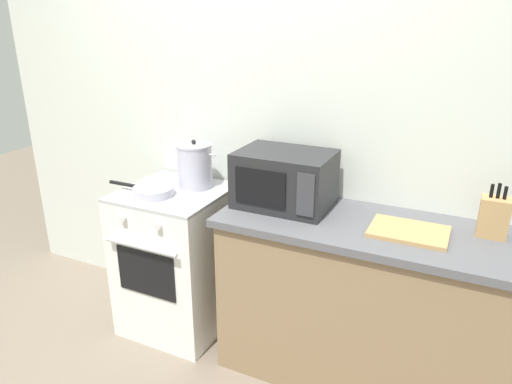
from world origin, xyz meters
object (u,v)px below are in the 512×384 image
at_px(stove, 177,259).
at_px(microwave, 285,179).
at_px(stock_pot, 195,166).
at_px(knife_block, 494,217).
at_px(frying_pan, 152,191).
at_px(cutting_board, 409,232).

height_order(stove, microwave, microwave).
distance_m(stock_pot, knife_block, 1.62).
distance_m(stock_pot, microwave, 0.60).
xyz_separation_m(frying_pan, cutting_board, (1.41, 0.11, -0.02)).
bearing_deg(stove, microwave, 6.64).
bearing_deg(stock_pot, stove, -124.96).
xyz_separation_m(stock_pot, frying_pan, (-0.15, -0.23, -0.11)).
relative_size(frying_pan, microwave, 0.87).
bearing_deg(stock_pot, cutting_board, -5.34).
relative_size(stock_pot, cutting_board, 0.82).
bearing_deg(microwave, stove, -173.36).
height_order(stock_pot, cutting_board, stock_pot).
bearing_deg(stock_pot, knife_block, 0.76).
bearing_deg(microwave, knife_block, 3.47).
distance_m(microwave, knife_block, 1.03).
bearing_deg(knife_block, frying_pan, -171.89).
relative_size(stock_pot, microwave, 0.59).
height_order(stove, knife_block, knife_block).
bearing_deg(stove, stock_pot, 55.04).
height_order(microwave, knife_block, microwave).
relative_size(frying_pan, knife_block, 1.66).
distance_m(stove, microwave, 0.92).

